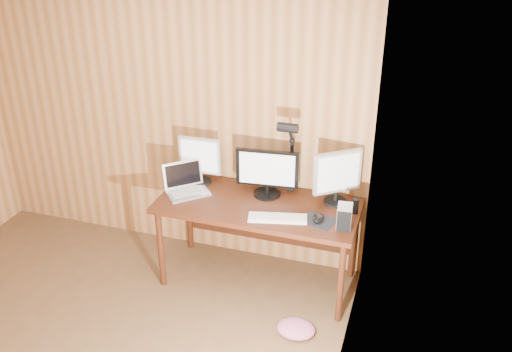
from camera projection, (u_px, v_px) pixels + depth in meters
The scene contains 14 objects.
room_shell at pixel (10, 240), 3.15m from camera, with size 4.00×4.00×4.00m.
desk at pixel (261, 212), 4.63m from camera, with size 1.60×0.70×0.75m.
monitor_center at pixel (267, 172), 4.55m from camera, with size 0.51×0.22×0.40m.
monitor_left at pixel (200, 159), 4.73m from camera, with size 0.36×0.17×0.41m.
monitor_right at pixel (337, 176), 4.41m from camera, with size 0.34×0.27×0.45m.
laptop at pixel (186, 185), 4.67m from camera, with size 0.42×0.41×0.24m.
keyboard at pixel (278, 218), 4.30m from camera, with size 0.46×0.23×0.02m.
mousepad at pixel (318, 221), 4.28m from camera, with size 0.24×0.20×0.00m, color black.
mouse at pixel (318, 218), 4.27m from camera, with size 0.08×0.12×0.04m, color black.
hard_drive at pixel (344, 217), 4.17m from camera, with size 0.12×0.16×0.17m.
phone at pixel (278, 216), 4.33m from camera, with size 0.06×0.10×0.01m.
speaker at pixel (355, 206), 4.36m from camera, with size 0.05×0.05×0.12m, color black.
desk_lamp at pixel (289, 146), 4.46m from camera, with size 0.16×0.23×0.69m.
fabric_pile at pixel (296, 329), 4.25m from camera, with size 0.29×0.24×0.09m, color #B15574, non-canonical shape.
Camera 1 is at (2.09, -2.11, 3.01)m, focal length 40.00 mm.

